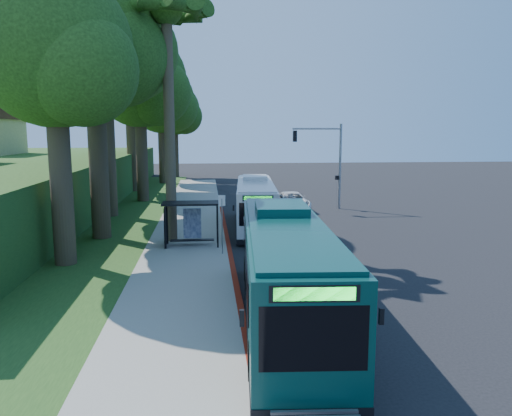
{
  "coord_description": "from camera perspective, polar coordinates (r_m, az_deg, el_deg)",
  "views": [
    {
      "loc": [
        -6.14,
        -30.24,
        6.42
      ],
      "look_at": [
        -3.05,
        1.0,
        1.56
      ],
      "focal_mm": 35.0,
      "sensor_mm": 36.0,
      "label": 1
    }
  ],
  "objects": [
    {
      "name": "pickup",
      "position": [
        40.79,
        4.11,
        0.78
      ],
      "size": [
        2.46,
        5.31,
        1.47
      ],
      "primitive_type": "imported",
      "rotation": [
        0.0,
        0.0,
        0.0
      ],
      "color": "white",
      "rests_on": "ground"
    },
    {
      "name": "tree_1",
      "position": [
        39.41,
        -16.96,
        17.65
      ],
      "size": [
        10.5,
        10.0,
        18.26
      ],
      "color": "#382B1E",
      "rests_on": "ground"
    },
    {
      "name": "white_bus",
      "position": [
        33.18,
        -0.06,
        0.51
      ],
      "size": [
        3.21,
        11.36,
        3.34
      ],
      "rotation": [
        0.0,
        0.0,
        -0.07
      ],
      "color": "silver",
      "rests_on": "ground"
    },
    {
      "name": "sidewalk",
      "position": [
        30.92,
        -7.68,
        -3.14
      ],
      "size": [
        4.5,
        70.0,
        0.12
      ],
      "primitive_type": "cube",
      "color": "gray",
      "rests_on": "ground"
    },
    {
      "name": "tree_5",
      "position": [
        70.4,
        -9.28,
        10.76
      ],
      "size": [
        7.35,
        7.0,
        12.86
      ],
      "color": "#382B1E",
      "rests_on": "ground"
    },
    {
      "name": "tree_2",
      "position": [
        46.76,
        -13.06,
        13.56
      ],
      "size": [
        8.82,
        8.4,
        15.12
      ],
      "color": "#382B1E",
      "rests_on": "ground"
    },
    {
      "name": "teal_bus",
      "position": [
        16.98,
        3.4,
        -6.91
      ],
      "size": [
        3.47,
        12.69,
        3.74
      ],
      "rotation": [
        0.0,
        0.0,
        -0.06
      ],
      "color": "#0A3732",
      "rests_on": "ground"
    },
    {
      "name": "bus_shelter",
      "position": [
        27.79,
        -7.87,
        -0.83
      ],
      "size": [
        3.2,
        1.51,
        2.55
      ],
      "color": "black",
      "rests_on": "ground"
    },
    {
      "name": "grass_verge",
      "position": [
        36.47,
        -16.4,
        -1.65
      ],
      "size": [
        8.0,
        70.0,
        0.06
      ],
      "primitive_type": "cube",
      "color": "#234719",
      "rests_on": "ground"
    },
    {
      "name": "palm_tree",
      "position": [
        29.43,
        -10.18,
        20.36
      ],
      "size": [
        4.2,
        4.2,
        14.4
      ],
      "color": "#4C3F2D",
      "rests_on": "ground"
    },
    {
      "name": "tree_3",
      "position": [
        55.05,
        -14.14,
        14.34
      ],
      "size": [
        10.08,
        9.6,
        17.28
      ],
      "color": "#382B1E",
      "rests_on": "ground"
    },
    {
      "name": "ground",
      "position": [
        31.52,
        5.72,
        -2.99
      ],
      "size": [
        140.0,
        140.0,
        0.0
      ],
      "primitive_type": "plane",
      "color": "black",
      "rests_on": "ground"
    },
    {
      "name": "tree_6",
      "position": [
        25.37,
        -21.92,
        15.64
      ],
      "size": [
        7.56,
        7.2,
        13.74
      ],
      "color": "#382B1E",
      "rests_on": "ground"
    },
    {
      "name": "red_curb",
      "position": [
        27.02,
        -3.08,
        -4.81
      ],
      "size": [
        0.25,
        30.0,
        0.13
      ],
      "primitive_type": "cube",
      "color": "maroon",
      "rests_on": "ground"
    },
    {
      "name": "traffic_signal_pole",
      "position": [
        41.49,
        8.24,
        5.96
      ],
      "size": [
        4.1,
        0.3,
        7.0
      ],
      "color": "gray",
      "rests_on": "ground"
    },
    {
      "name": "tree_0",
      "position": [
        31.24,
        -17.96,
        17.2
      ],
      "size": [
        8.4,
        8.0,
        15.7
      ],
      "color": "#382B1E",
      "rests_on": "ground"
    },
    {
      "name": "tree_4",
      "position": [
        62.53,
        -10.68,
        11.69
      ],
      "size": [
        8.4,
        8.0,
        14.14
      ],
      "color": "#382B1E",
      "rests_on": "ground"
    },
    {
      "name": "stop_sign_pole",
      "position": [
        25.62,
        -3.91,
        -0.96
      ],
      "size": [
        0.35,
        0.06,
        3.17
      ],
      "color": "gray",
      "rests_on": "ground"
    }
  ]
}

